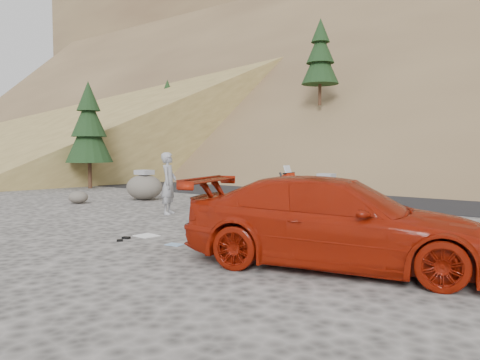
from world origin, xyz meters
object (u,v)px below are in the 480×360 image
object	(u,v)px
red_car	(336,266)
boulder	(144,187)
man	(169,214)
motorcycle	(309,192)

from	to	relation	value
red_car	boulder	xyz separation A→B (m)	(-10.01, 4.49, 0.48)
red_car	boulder	bearing A→B (deg)	50.07
man	motorcycle	bearing A→B (deg)	-76.76
motorcycle	man	world-z (taller)	motorcycle
red_car	boulder	distance (m)	10.99
motorcycle	boulder	size ratio (longest dim) A/B	1.42
red_car	boulder	size ratio (longest dim) A/B	2.95
motorcycle	red_car	world-z (taller)	motorcycle
man	red_car	distance (m)	6.95
motorcycle	red_car	bearing A→B (deg)	-57.72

